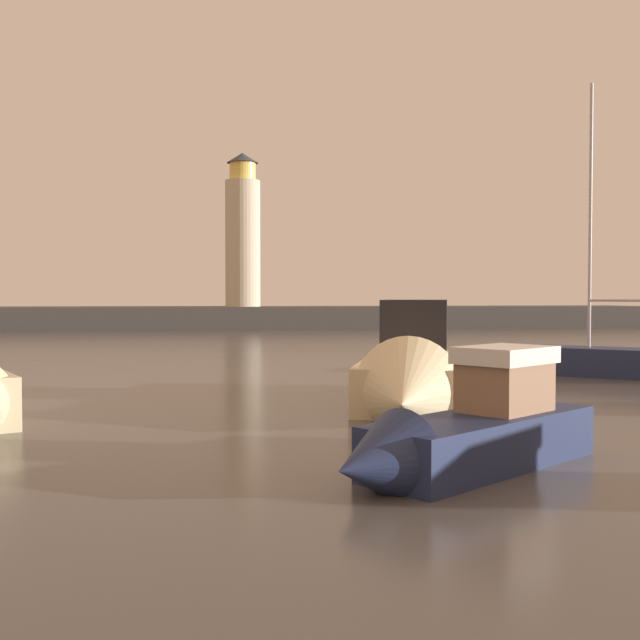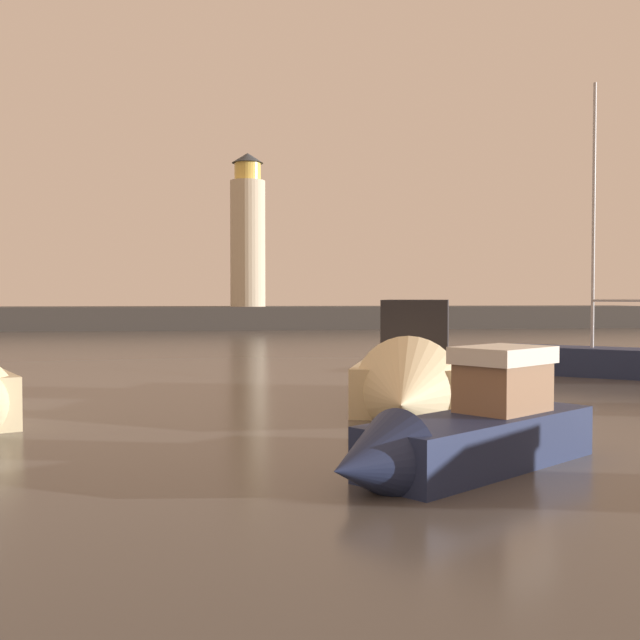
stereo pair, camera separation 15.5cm
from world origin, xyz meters
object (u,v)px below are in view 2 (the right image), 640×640
object	(u,v)px
motorboat_1	(412,377)
sailboat_moored	(615,361)
lighthouse	(248,234)
motorboat_4	(459,435)

from	to	relation	value
motorboat_1	sailboat_moored	size ratio (longest dim) A/B	0.87
lighthouse	motorboat_1	bearing A→B (deg)	-87.15
motorboat_4	sailboat_moored	size ratio (longest dim) A/B	0.54
motorboat_4	sailboat_moored	distance (m)	17.04
lighthouse	sailboat_moored	distance (m)	44.83
lighthouse	sailboat_moored	bearing A→B (deg)	-74.82
lighthouse	sailboat_moored	xyz separation A→B (m)	(11.56, -42.61, -7.80)
motorboat_1	motorboat_4	distance (m)	7.15
motorboat_1	sailboat_moored	distance (m)	11.28
motorboat_1	sailboat_moored	bearing A→B (deg)	36.06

